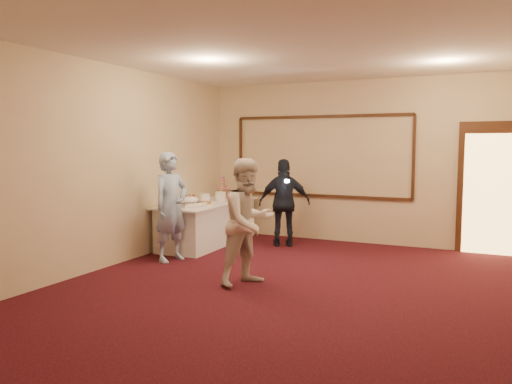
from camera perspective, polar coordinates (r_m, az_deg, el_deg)
floor at (r=6.28m, az=4.51°, el=-11.39°), size 7.00×7.00×0.00m
room_walls at (r=6.01m, az=4.65°, el=7.42°), size 6.04×7.04×3.02m
wall_molding at (r=9.56m, az=7.40°, el=4.07°), size 3.45×0.04×1.55m
doorway at (r=9.12m, az=25.29°, el=0.27°), size 1.05×0.07×2.20m
buffet_table at (r=9.21m, az=-5.49°, el=-3.53°), size 0.98×2.43×0.77m
pavlova_tray at (r=8.53m, az=-7.66°, el=-1.12°), size 0.49×0.58×0.19m
cupcake_stand at (r=10.00m, az=-3.66°, el=0.35°), size 0.32×0.32×0.46m
plate_stack_a at (r=9.20m, az=-5.85°, el=-0.66°), size 0.18×0.18×0.15m
plate_stack_b at (r=9.33m, az=-4.08°, el=-0.49°), size 0.21×0.21×0.17m
tart at (r=8.78m, az=-5.83°, el=-1.29°), size 0.25×0.25×0.05m
man at (r=7.87m, az=-9.68°, el=-1.67°), size 0.55×0.71×1.71m
woman at (r=6.45m, az=-0.85°, el=-3.44°), size 0.89×0.98×1.64m
guest at (r=8.92m, az=3.27°, el=-1.24°), size 0.99×0.75×1.57m
camera_flash at (r=8.54m, az=3.56°, el=1.26°), size 0.07×0.04×0.05m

